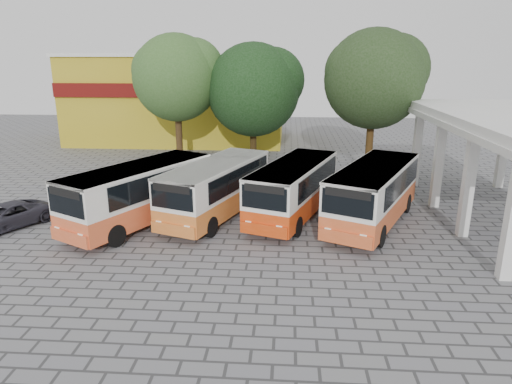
# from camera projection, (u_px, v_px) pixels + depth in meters

# --- Properties ---
(ground) EXTENTS (90.00, 90.00, 0.00)m
(ground) POSITION_uv_depth(u_px,v_px,m) (293.00, 246.00, 20.08)
(ground) COLOR slate
(ground) RESTS_ON ground
(shophouse_block) EXTENTS (20.40, 10.40, 8.30)m
(shophouse_block) POSITION_uv_depth(u_px,v_px,m) (179.00, 98.00, 44.48)
(shophouse_block) COLOR #A99318
(shophouse_block) RESTS_ON ground
(bus_far_left) EXTENTS (6.03, 8.84, 2.96)m
(bus_far_left) POSITION_uv_depth(u_px,v_px,m) (140.00, 191.00, 22.26)
(bus_far_left) COLOR #DB572A
(bus_far_left) RESTS_ON ground
(bus_centre_left) EXTENTS (5.00, 8.49, 2.87)m
(bus_centre_left) POSITION_uv_depth(u_px,v_px,m) (217.00, 186.00, 23.31)
(bus_centre_left) COLOR orange
(bus_centre_left) RESTS_ON ground
(bus_centre_right) EXTENTS (4.91, 8.41, 2.84)m
(bus_centre_right) POSITION_uv_depth(u_px,v_px,m) (294.00, 186.00, 23.30)
(bus_centre_right) COLOR red
(bus_centre_right) RESTS_ON ground
(bus_far_right) EXTENTS (5.77, 8.83, 2.96)m
(bus_far_right) POSITION_uv_depth(u_px,v_px,m) (374.00, 191.00, 22.25)
(bus_far_right) COLOR #D05324
(bus_far_right) RESTS_ON ground
(tree_left) EXTENTS (6.80, 6.47, 9.74)m
(tree_left) POSITION_uv_depth(u_px,v_px,m) (177.00, 75.00, 34.00)
(tree_left) COLOR #483119
(tree_left) RESTS_ON ground
(tree_middle) EXTENTS (7.30, 6.95, 9.10)m
(tree_middle) POSITION_uv_depth(u_px,v_px,m) (254.00, 87.00, 34.05)
(tree_middle) COLOR #382810
(tree_middle) RESTS_ON ground
(tree_right) EXTENTS (6.86, 6.53, 9.87)m
(tree_right) POSITION_uv_depth(u_px,v_px,m) (375.00, 76.00, 29.85)
(tree_right) COLOR #4A3114
(tree_right) RESTS_ON ground
(parked_car) EXTENTS (3.84, 4.67, 1.18)m
(parked_car) POSITION_uv_depth(u_px,v_px,m) (6.00, 216.00, 22.08)
(parked_car) COLOR #2B2933
(parked_car) RESTS_ON ground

